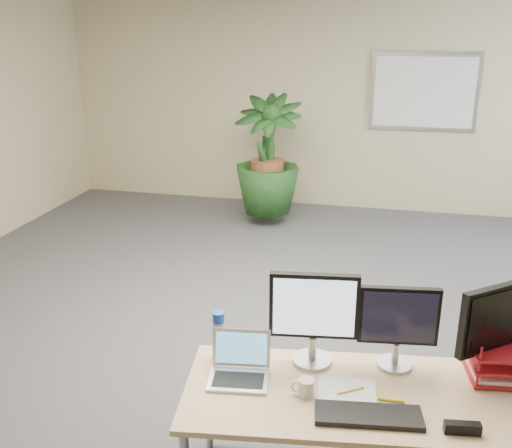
% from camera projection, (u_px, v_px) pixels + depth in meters
% --- Properties ---
extents(floor, '(8.00, 8.00, 0.00)m').
position_uv_depth(floor, '(257.00, 364.00, 4.16)').
color(floor, '#48474C').
rests_on(floor, ground).
extents(back_wall, '(7.00, 0.04, 2.70)m').
position_uv_depth(back_wall, '(326.00, 105.00, 7.39)').
color(back_wall, '#CABB8F').
rests_on(back_wall, floor).
extents(whiteboard, '(1.30, 0.04, 0.95)m').
position_uv_depth(whiteboard, '(424.00, 92.00, 7.03)').
color(whiteboard, '#A2A2A7').
rests_on(whiteboard, back_wall).
extents(desk, '(1.78, 0.94, 0.65)m').
position_uv_depth(desk, '(356.00, 404.00, 2.89)').
color(desk, tan).
rests_on(desk, floor).
extents(floor_plant, '(0.84, 0.84, 1.50)m').
position_uv_depth(floor_plant, '(267.00, 164.00, 6.86)').
color(floor_plant, '#153212').
rests_on(floor_plant, floor).
extents(monitor_left, '(0.46, 0.21, 0.51)m').
position_uv_depth(monitor_left, '(314.00, 313.00, 2.91)').
color(monitor_left, '#ADADB1').
rests_on(monitor_left, desk).
extents(monitor_right, '(0.40, 0.18, 0.45)m').
position_uv_depth(monitor_right, '(398.00, 322.00, 2.89)').
color(monitor_right, '#ADADB1').
rests_on(monitor_right, desk).
extents(monitor_dark, '(0.38, 0.32, 0.50)m').
position_uv_depth(monitor_dark, '(495.00, 325.00, 2.80)').
color(monitor_dark, '#ADADB1').
rests_on(monitor_dark, desk).
extents(laptop, '(0.33, 0.30, 0.21)m').
position_uv_depth(laptop, '(240.00, 366.00, 2.88)').
color(laptop, silver).
rests_on(laptop, desk).
extents(keyboard, '(0.50, 0.22, 0.03)m').
position_uv_depth(keyboard, '(368.00, 415.00, 2.58)').
color(keyboard, black).
rests_on(keyboard, desk).
extents(coffee_mug, '(0.11, 0.08, 0.09)m').
position_uv_depth(coffee_mug, '(305.00, 387.00, 2.73)').
color(coffee_mug, silver).
rests_on(coffee_mug, desk).
extents(spiral_notebook, '(0.29, 0.23, 0.01)m').
position_uv_depth(spiral_notebook, '(347.00, 391.00, 2.76)').
color(spiral_notebook, white).
rests_on(spiral_notebook, desk).
extents(orange_pen, '(0.12, 0.09, 0.01)m').
position_uv_depth(orange_pen, '(351.00, 391.00, 2.75)').
color(orange_pen, orange).
rests_on(orange_pen, spiral_notebook).
extents(yellow_highlighter, '(0.12, 0.02, 0.02)m').
position_uv_depth(yellow_highlighter, '(391.00, 400.00, 2.69)').
color(yellow_highlighter, yellow).
rests_on(yellow_highlighter, desk).
extents(water_bottle, '(0.07, 0.07, 0.27)m').
position_uv_depth(water_bottle, '(219.00, 336.00, 3.01)').
color(water_bottle, '#A9B6C7').
rests_on(water_bottle, desk).
extents(letter_tray, '(0.37, 0.30, 0.16)m').
position_uv_depth(letter_tray, '(503.00, 365.00, 2.86)').
color(letter_tray, maroon).
rests_on(letter_tray, desk).
extents(stapler, '(0.16, 0.06, 0.05)m').
position_uv_depth(stapler, '(462.00, 428.00, 2.48)').
color(stapler, black).
rests_on(stapler, desk).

